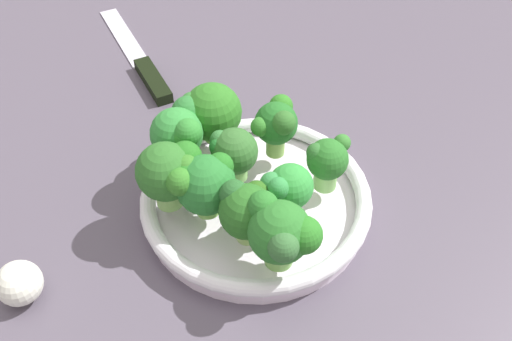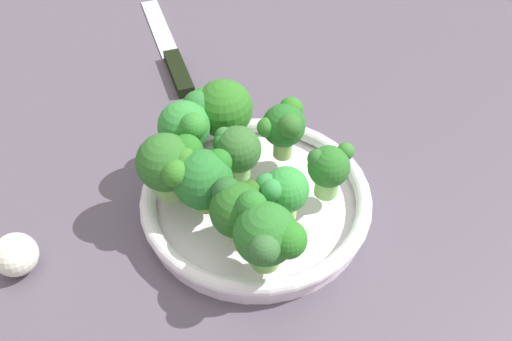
# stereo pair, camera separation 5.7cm
# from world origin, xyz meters

# --- Properties ---
(ground_plane) EXTENTS (1.30, 1.30, 0.03)m
(ground_plane) POSITION_xyz_m (0.00, 0.00, -0.01)
(ground_plane) COLOR #534B59
(bowl) EXTENTS (0.24, 0.24, 0.03)m
(bowl) POSITION_xyz_m (0.02, 0.04, 0.02)
(bowl) COLOR white
(bowl) RESTS_ON ground_plane
(broccoli_floret_0) EXTENTS (0.06, 0.07, 0.07)m
(broccoli_floret_0) POSITION_xyz_m (0.04, -0.02, 0.07)
(broccoli_floret_0) COLOR #79BA50
(broccoli_floret_0) RESTS_ON bowl
(broccoli_floret_1) EXTENTS (0.05, 0.05, 0.06)m
(broccoli_floret_1) POSITION_xyz_m (0.05, 0.06, 0.07)
(broccoli_floret_1) COLOR #9FC96C
(broccoli_floret_1) RESTS_ON bowl
(broccoli_floret_2) EXTENTS (0.06, 0.05, 0.07)m
(broccoli_floret_2) POSITION_xyz_m (-0.04, 0.06, 0.07)
(broccoli_floret_2) COLOR #7FB04E
(broccoli_floret_2) RESTS_ON bowl
(broccoli_floret_3) EXTENTS (0.06, 0.05, 0.06)m
(broccoli_floret_3) POSITION_xyz_m (0.08, 0.02, 0.07)
(broccoli_floret_3) COLOR #95BC63
(broccoli_floret_3) RESTS_ON bowl
(broccoli_floret_4) EXTENTS (0.05, 0.05, 0.06)m
(broccoli_floret_4) POSITION_xyz_m (-0.01, 0.01, 0.07)
(broccoli_floret_4) COLOR #85C562
(broccoli_floret_4) RESTS_ON bowl
(broccoli_floret_5) EXTENTS (0.07, 0.07, 0.07)m
(broccoli_floret_5) POSITION_xyz_m (0.11, 0.05, 0.07)
(broccoli_floret_5) COLOR #78B654
(broccoli_floret_5) RESTS_ON bowl
(broccoli_floret_6) EXTENTS (0.04, 0.05, 0.06)m
(broccoli_floret_6) POSITION_xyz_m (0.01, 0.11, 0.07)
(broccoli_floret_6) COLOR #94D973
(broccoli_floret_6) RESTS_ON bowl
(broccoli_floret_7) EXTENTS (0.06, 0.06, 0.07)m
(broccoli_floret_7) POSITION_xyz_m (-0.03, -0.04, 0.07)
(broccoli_floret_7) COLOR #8CC462
(broccoli_floret_7) RESTS_ON bowl
(broccoli_floret_8) EXTENTS (0.07, 0.08, 0.07)m
(broccoli_floret_8) POSITION_xyz_m (-0.07, -0.01, 0.07)
(broccoli_floret_8) COLOR #7AB94D
(broccoli_floret_8) RESTS_ON bowl
(broccoli_floret_9) EXTENTS (0.06, 0.07, 0.07)m
(broccoli_floret_9) POSITION_xyz_m (0.03, -0.05, 0.08)
(broccoli_floret_9) COLOR #87BD62
(broccoli_floret_9) RESTS_ON bowl
(knife) EXTENTS (0.25, 0.13, 0.01)m
(knife) POSITION_xyz_m (-0.26, -0.11, 0.01)
(knife) COLOR silver
(knife) RESTS_ON ground_plane
(garlic_bulb) EXTENTS (0.04, 0.04, 0.04)m
(garlic_bulb) POSITION_xyz_m (0.11, -0.19, 0.02)
(garlic_bulb) COLOR white
(garlic_bulb) RESTS_ON ground_plane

